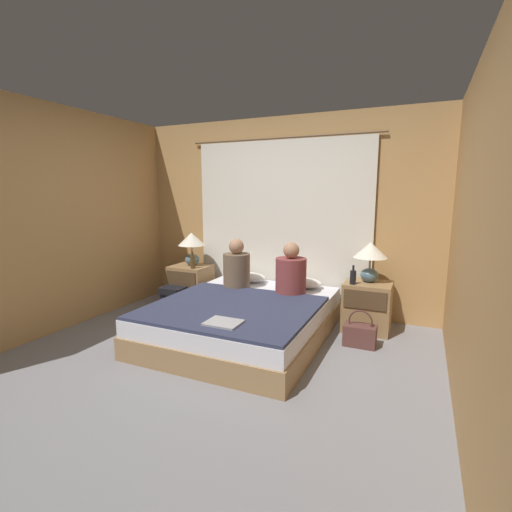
% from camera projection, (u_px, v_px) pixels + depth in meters
% --- Properties ---
extents(ground_plane, '(16.00, 16.00, 0.00)m').
position_uv_depth(ground_plane, '(211.00, 363.00, 3.42)').
color(ground_plane, gray).
extents(wall_back, '(4.09, 0.06, 2.50)m').
position_uv_depth(wall_back, '(282.00, 216.00, 4.87)').
color(wall_back, tan).
rests_on(wall_back, ground_plane).
extents(wall_left, '(0.06, 3.76, 2.50)m').
position_uv_depth(wall_left, '(49.00, 221.00, 4.02)').
color(wall_left, tan).
rests_on(wall_left, ground_plane).
extents(wall_right, '(0.06, 3.76, 2.50)m').
position_uv_depth(wall_right, '(476.00, 240.00, 2.40)').
color(wall_right, tan).
rests_on(wall_right, ground_plane).
extents(curtain_panel, '(2.56, 0.02, 2.24)m').
position_uv_depth(curtain_panel, '(280.00, 226.00, 4.84)').
color(curtain_panel, silver).
rests_on(curtain_panel, ground_plane).
extents(bed, '(1.68, 2.07, 0.39)m').
position_uv_depth(bed, '(244.00, 319.00, 4.02)').
color(bed, '#99754C').
rests_on(bed, ground_plane).
extents(nightstand_left, '(0.51, 0.45, 0.55)m').
position_uv_depth(nightstand_left, '(191.00, 285.00, 5.15)').
color(nightstand_left, '#937047').
rests_on(nightstand_left, ground_plane).
extents(nightstand_right, '(0.51, 0.45, 0.55)m').
position_uv_depth(nightstand_right, '(367.00, 306.00, 4.19)').
color(nightstand_right, '#937047').
rests_on(nightstand_right, ground_plane).
extents(lamp_left, '(0.37, 0.37, 0.45)m').
position_uv_depth(lamp_left, '(192.00, 243.00, 5.09)').
color(lamp_left, slate).
rests_on(lamp_left, nightstand_left).
extents(lamp_right, '(0.37, 0.37, 0.45)m').
position_uv_depth(lamp_right, '(370.00, 255.00, 4.14)').
color(lamp_right, slate).
rests_on(lamp_right, nightstand_right).
extents(pillow_left, '(0.54, 0.31, 0.12)m').
position_uv_depth(pillow_left, '(247.00, 277.00, 4.88)').
color(pillow_left, white).
rests_on(pillow_left, bed).
extents(pillow_right, '(0.54, 0.31, 0.12)m').
position_uv_depth(pillow_right, '(301.00, 283.00, 4.58)').
color(pillow_right, white).
rests_on(pillow_right, bed).
extents(blanket_on_bed, '(1.62, 1.46, 0.03)m').
position_uv_depth(blanket_on_bed, '(232.00, 307.00, 3.74)').
color(blanket_on_bed, '#2D334C').
rests_on(blanket_on_bed, bed).
extents(person_left_in_bed, '(0.33, 0.33, 0.61)m').
position_uv_depth(person_left_in_bed, '(237.00, 268.00, 4.52)').
color(person_left_in_bed, brown).
rests_on(person_left_in_bed, bed).
extents(person_right_in_bed, '(0.35, 0.35, 0.60)m').
position_uv_depth(person_right_in_bed, '(291.00, 274.00, 4.24)').
color(person_right_in_bed, brown).
rests_on(person_right_in_bed, bed).
extents(beer_bottle_on_left_stand, '(0.06, 0.06, 0.23)m').
position_uv_depth(beer_bottle_on_left_stand, '(193.00, 262.00, 4.91)').
color(beer_bottle_on_left_stand, '#513819').
rests_on(beer_bottle_on_left_stand, nightstand_left).
extents(beer_bottle_on_right_stand, '(0.07, 0.07, 0.21)m').
position_uv_depth(beer_bottle_on_right_stand, '(353.00, 277.00, 4.07)').
color(beer_bottle_on_right_stand, black).
rests_on(beer_bottle_on_right_stand, nightstand_right).
extents(laptop_on_bed, '(0.31, 0.25, 0.02)m').
position_uv_depth(laptop_on_bed, '(224.00, 323.00, 3.23)').
color(laptop_on_bed, '#9EA0A5').
rests_on(laptop_on_bed, blanket_on_bed).
extents(backpack_on_floor, '(0.31, 0.23, 0.35)m').
position_uv_depth(backpack_on_floor, '(173.00, 298.00, 4.81)').
color(backpack_on_floor, black).
rests_on(backpack_on_floor, ground_plane).
extents(handbag_on_floor, '(0.32, 0.19, 0.38)m').
position_uv_depth(handbag_on_floor, '(360.00, 334.00, 3.79)').
color(handbag_on_floor, brown).
rests_on(handbag_on_floor, ground_plane).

